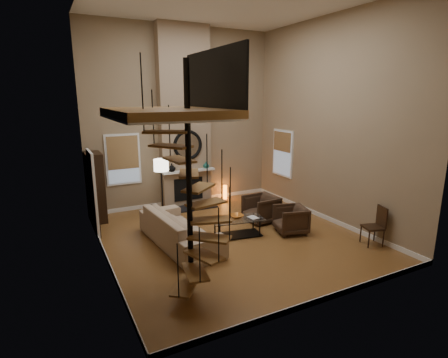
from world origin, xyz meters
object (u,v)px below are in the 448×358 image
hutch (96,188)px  sofa (179,228)px  coffee_table (237,225)px  armchair_near (263,208)px  armchair_far (293,219)px  accent_lamp (225,192)px  side_chair (376,224)px  floor_lamp (161,170)px

hutch → sofa: hutch is taller
hutch → coffee_table: hutch is taller
armchair_near → coffee_table: bearing=-65.2°
sofa → armchair_far: (2.85, -0.66, -0.04)m
accent_lamp → coffee_table: bearing=-111.8°
sofa → side_chair: bearing=-123.0°
hutch → accent_lamp: 4.20m
hutch → sofa: size_ratio=0.73×
armchair_near → armchair_far: bearing=6.7°
sofa → armchair_far: sofa is taller
armchair_near → floor_lamp: bearing=-124.7°
sofa → floor_lamp: (0.22, 1.94, 1.02)m
armchair_near → floor_lamp: (-2.44, 1.50, 1.06)m
hutch → armchair_near: size_ratio=2.32×
coffee_table → accent_lamp: 3.20m
coffee_table → floor_lamp: 2.72m
armchair_near → coffee_table: armchair_near is taller
coffee_table → side_chair: size_ratio=1.50×
hutch → sofa: bearing=-60.4°
armchair_far → accent_lamp: size_ratio=1.64×
coffee_table → hutch: bearing=136.4°
floor_lamp → accent_lamp: 2.83m
floor_lamp → accent_lamp: bearing=18.9°
hutch → accent_lamp: size_ratio=4.21×
sofa → armchair_far: bearing=-108.2°
hutch → floor_lamp: (1.70, -0.67, 0.46)m
hutch → sofa: (1.48, -2.61, -0.55)m
sofa → coffee_table: 1.48m
coffee_table → side_chair: bearing=-36.9°
hutch → side_chair: hutch is taller
floor_lamp → armchair_far: bearing=-44.7°
sofa → accent_lamp: bearing=-48.9°
hutch → floor_lamp: hutch is taller
coffee_table → accent_lamp: size_ratio=2.99×
hutch → floor_lamp: size_ratio=1.14×
hutch → armchair_far: (4.33, -3.27, -0.60)m
accent_lamp → armchair_near: bearing=-90.0°
side_chair → coffee_table: bearing=143.1°
armchair_far → coffee_table: size_ratio=0.55×
coffee_table → accent_lamp: (1.19, 2.97, -0.03)m
sofa → accent_lamp: sofa is taller
coffee_table → side_chair: (2.62, -1.97, 0.24)m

